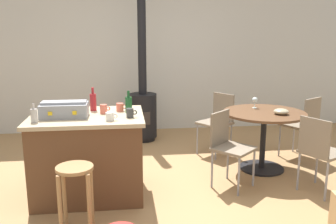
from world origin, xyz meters
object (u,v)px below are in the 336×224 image
(wood_stove, at_px, (143,105))
(cup_2, at_px, (130,113))
(bottle_0, at_px, (34,115))
(dining_table, at_px, (264,125))
(cup_3, at_px, (120,107))
(serving_bowl, at_px, (281,111))
(bottle_2, at_px, (129,104))
(cup_1, at_px, (110,117))
(folding_chair_near, at_px, (218,119))
(wine_glass, at_px, (255,100))
(cup_0, at_px, (104,109))
(folding_chair_right, at_px, (303,122))
(kitchen_island, at_px, (89,155))
(folding_chair_left, at_px, (320,149))
(bottle_1, at_px, (93,102))
(folding_chair_far, at_px, (228,143))
(wooden_stool, at_px, (75,184))
(toolbox, at_px, (64,110))

(wood_stove, height_order, cup_2, wood_stove)
(bottle_0, bearing_deg, dining_table, 16.03)
(cup_3, xyz_separation_m, serving_bowl, (1.93, 0.18, -0.14))
(bottle_2, bearing_deg, cup_3, 138.33)
(wood_stove, xyz_separation_m, cup_1, (-0.44, -2.24, 0.35))
(folding_chair_near, xyz_separation_m, cup_1, (-1.46, -1.45, 0.41))
(cup_1, xyz_separation_m, wine_glass, (1.83, 1.00, -0.07))
(bottle_2, height_order, serving_bowl, bottle_2)
(wood_stove, distance_m, bottle_0, 2.53)
(folding_chair_near, distance_m, cup_1, 2.10)
(cup_0, bearing_deg, folding_chair_right, 16.21)
(kitchen_island, height_order, folding_chair_left, kitchen_island)
(folding_chair_left, bearing_deg, cup_0, 171.77)
(bottle_1, bearing_deg, cup_0, -54.18)
(kitchen_island, distance_m, serving_bowl, 2.33)
(dining_table, xyz_separation_m, folding_chair_left, (0.33, -0.77, -0.07))
(cup_0, xyz_separation_m, cup_1, (0.08, -0.32, -0.01))
(bottle_0, xyz_separation_m, wine_glass, (2.55, 0.99, -0.10))
(folding_chair_near, bearing_deg, kitchen_island, -145.65)
(folding_chair_near, relative_size, folding_chair_far, 1.01)
(wood_stove, xyz_separation_m, cup_3, (-0.34, -1.81, 0.35))
(folding_chair_far, bearing_deg, bottle_0, -171.53)
(folding_chair_near, distance_m, folding_chair_far, 1.14)
(wooden_stool, height_order, cup_1, cup_1)
(bottle_0, xyz_separation_m, cup_3, (0.82, 0.41, -0.03))
(kitchen_island, xyz_separation_m, serving_bowl, (2.28, 0.33, 0.34))
(dining_table, bearing_deg, folding_chair_far, -142.58)
(folding_chair_left, distance_m, bottle_2, 2.10)
(folding_chair_right, distance_m, bottle_2, 2.54)
(wood_stove, distance_m, bottle_2, 1.95)
(bottle_1, relative_size, wine_glass, 1.80)
(folding_chair_right, relative_size, toolbox, 1.85)
(wooden_stool, bearing_deg, cup_1, 58.88)
(folding_chair_right, bearing_deg, cup_1, -157.00)
(bottle_1, distance_m, cup_3, 0.31)
(folding_chair_right, bearing_deg, cup_0, -163.79)
(folding_chair_left, relative_size, wine_glass, 5.97)
(dining_table, relative_size, cup_1, 8.64)
(folding_chair_right, distance_m, cup_2, 2.60)
(kitchen_island, height_order, cup_3, cup_3)
(kitchen_island, distance_m, cup_0, 0.52)
(kitchen_island, xyz_separation_m, folding_chair_left, (2.46, -0.28, 0.06))
(cup_1, xyz_separation_m, cup_2, (0.20, 0.11, 0.01))
(dining_table, height_order, cup_3, cup_3)
(cup_2, relative_size, cup_3, 0.96)
(kitchen_island, distance_m, folding_chair_right, 2.94)
(toolbox, bearing_deg, bottle_1, 46.16)
(wooden_stool, distance_m, dining_table, 2.52)
(wooden_stool, distance_m, cup_3, 1.11)
(bottle_0, distance_m, cup_0, 0.71)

